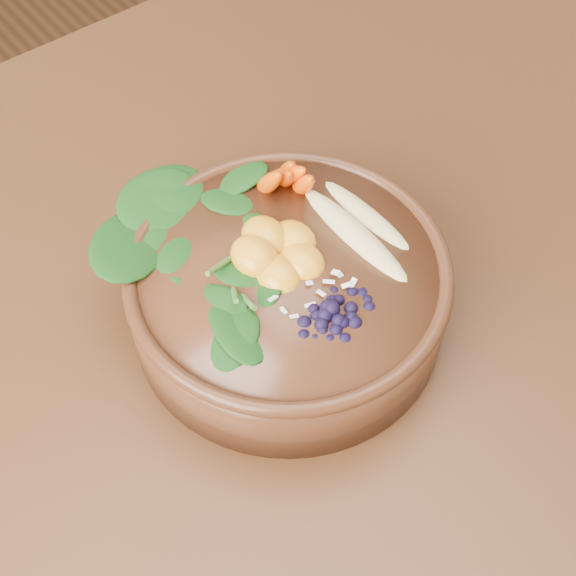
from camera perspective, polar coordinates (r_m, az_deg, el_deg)
name	(u,v)px	position (r m, az deg, el deg)	size (l,w,h in m)	color
ground	(366,438)	(1.57, 5.55, -10.57)	(4.00, 4.00, 0.00)	#381E0F
dining_table	(406,205)	(1.03, 8.41, 5.83)	(1.60, 0.90, 0.75)	#331C0C
stoneware_bowl	(288,294)	(0.76, 0.00, -0.45)	(0.30, 0.30, 0.08)	#442413
kale_heap	(206,232)	(0.73, -5.82, 4.02)	(0.20, 0.18, 0.05)	#164614
carrot_cluster	(286,160)	(0.76, -0.17, 9.11)	(0.06, 0.06, 0.08)	#FC5002
banana_halves	(361,214)	(0.76, 5.23, 5.27)	(0.06, 0.17, 0.03)	#E0CC84
mandarin_cluster	(278,242)	(0.73, -0.71, 3.26)	(0.09, 0.10, 0.03)	orange
blueberry_pile	(333,298)	(0.69, 3.21, -0.74)	(0.14, 0.10, 0.04)	black
coconut_flakes	(303,279)	(0.72, 1.09, 0.64)	(0.10, 0.07, 0.01)	white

